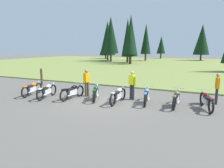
# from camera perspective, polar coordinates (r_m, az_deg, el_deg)

# --- Properties ---
(ground_plane) EXTENTS (140.00, 140.00, 0.00)m
(ground_plane) POSITION_cam_1_polar(r_m,az_deg,el_deg) (11.71, -1.24, -4.81)
(ground_plane) COLOR #605B54
(grass_moorland) EXTENTS (80.00, 44.00, 0.10)m
(grass_moorland) POSITION_cam_1_polar(r_m,az_deg,el_deg) (36.84, 17.02, 5.01)
(grass_moorland) COLOR olive
(grass_moorland) RESTS_ON ground
(forest_treeline) EXTENTS (39.38, 29.38, 9.17)m
(forest_treeline) POSITION_cam_1_polar(r_m,az_deg,el_deg) (44.54, 9.26, 11.97)
(forest_treeline) COLOR #47331E
(forest_treeline) RESTS_ON ground
(motorcycle_orange) EXTENTS (0.70, 2.08, 0.88)m
(motorcycle_orange) POSITION_cam_1_polar(r_m,az_deg,el_deg) (14.03, -21.13, -1.17)
(motorcycle_orange) COLOR black
(motorcycle_orange) RESTS_ON ground
(motorcycle_cream) EXTENTS (0.68, 2.09, 0.88)m
(motorcycle_cream) POSITION_cam_1_polar(r_m,az_deg,el_deg) (13.02, -17.46, -1.78)
(motorcycle_cream) COLOR black
(motorcycle_cream) RESTS_ON ground
(motorcycle_black) EXTENTS (0.62, 2.10, 0.88)m
(motorcycle_black) POSITION_cam_1_polar(r_m,az_deg,el_deg) (12.41, -10.80, -2.05)
(motorcycle_black) COLOR black
(motorcycle_black) RESTS_ON ground
(motorcycle_british_green) EXTENTS (0.96, 1.98, 0.88)m
(motorcycle_british_green) POSITION_cam_1_polar(r_m,az_deg,el_deg) (12.04, -4.51, -2.28)
(motorcycle_british_green) COLOR black
(motorcycle_british_green) RESTS_ON ground
(motorcycle_silver) EXTENTS (0.62, 2.10, 0.88)m
(motorcycle_silver) POSITION_cam_1_polar(r_m,az_deg,el_deg) (11.30, 1.72, -3.07)
(motorcycle_silver) COLOR black
(motorcycle_silver) RESTS_ON ground
(motorcycle_sky_blue) EXTENTS (0.69, 2.08, 0.88)m
(motorcycle_sky_blue) POSITION_cam_1_polar(r_m,az_deg,el_deg) (11.37, 9.49, -3.12)
(motorcycle_sky_blue) COLOR black
(motorcycle_sky_blue) RESTS_ON ground
(motorcycle_olive) EXTENTS (0.62, 2.10, 0.88)m
(motorcycle_olive) POSITION_cam_1_polar(r_m,az_deg,el_deg) (11.12, 17.30, -3.74)
(motorcycle_olive) COLOR black
(motorcycle_olive) RESTS_ON ground
(motorcycle_maroon) EXTENTS (0.83, 2.04, 0.88)m
(motorcycle_maroon) POSITION_cam_1_polar(r_m,az_deg,el_deg) (11.16, 24.57, -4.16)
(motorcycle_maroon) COLOR black
(motorcycle_maroon) RESTS_ON ground
(rider_with_back_turned) EXTENTS (0.25, 0.55, 1.67)m
(rider_with_back_turned) POSITION_cam_1_polar(r_m,az_deg,el_deg) (12.32, 27.03, -0.65)
(rider_with_back_turned) COLOR #2D2D38
(rider_with_back_turned) RESTS_ON ground
(rider_checking_bike) EXTENTS (0.51, 0.34, 1.67)m
(rider_checking_bike) POSITION_cam_1_polar(r_m,az_deg,el_deg) (11.99, 5.57, 0.14)
(rider_checking_bike) COLOR #2D2D38
(rider_checking_bike) RESTS_ON ground
(rider_in_hivis_vest) EXTENTS (0.30, 0.54, 1.67)m
(rider_in_hivis_vest) POSITION_cam_1_polar(r_m,az_deg,el_deg) (12.90, -6.97, 0.82)
(rider_in_hivis_vest) COLOR #4C4233
(rider_in_hivis_vest) RESTS_ON ground
(trail_marker_post) EXTENTS (0.12, 0.12, 1.33)m
(trail_marker_post) POSITION_cam_1_polar(r_m,az_deg,el_deg) (17.57, -18.84, 1.87)
(trail_marker_post) COLOR #47331E
(trail_marker_post) RESTS_ON ground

